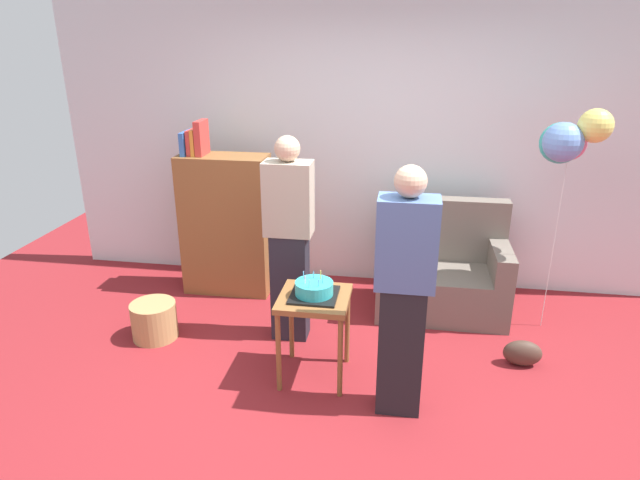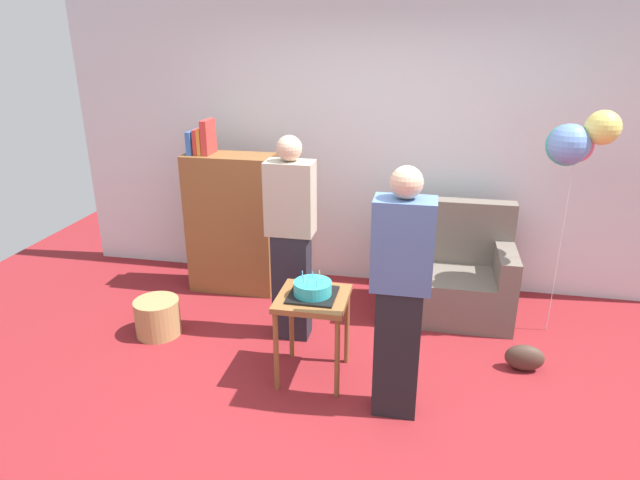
{
  "view_description": "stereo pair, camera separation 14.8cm",
  "coord_description": "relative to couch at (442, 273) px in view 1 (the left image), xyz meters",
  "views": [
    {
      "loc": [
        0.32,
        -3.06,
        2.33
      ],
      "look_at": [
        -0.25,
        0.52,
        0.95
      ],
      "focal_mm": 30.9,
      "sensor_mm": 36.0,
      "label": 1
    },
    {
      "loc": [
        0.47,
        -3.03,
        2.33
      ],
      "look_at": [
        -0.25,
        0.52,
        0.95
      ],
      "focal_mm": 30.9,
      "sensor_mm": 36.0,
      "label": 2
    }
  ],
  "objects": [
    {
      "name": "ground_plane",
      "position": [
        -0.68,
        -1.47,
        -0.34
      ],
      "size": [
        8.0,
        8.0,
        0.0
      ],
      "primitive_type": "plane",
      "color": "maroon"
    },
    {
      "name": "wall_back",
      "position": [
        -0.68,
        0.58,
        1.01
      ],
      "size": [
        6.0,
        0.1,
        2.7
      ],
      "primitive_type": "cube",
      "color": "silver",
      "rests_on": "ground_plane"
    },
    {
      "name": "couch",
      "position": [
        0.0,
        0.0,
        0.0
      ],
      "size": [
        1.1,
        0.7,
        0.96
      ],
      "color": "#6B6056",
      "rests_on": "ground_plane"
    },
    {
      "name": "bookshelf",
      "position": [
        -1.98,
        0.08,
        0.33
      ],
      "size": [
        0.8,
        0.36,
        1.6
      ],
      "color": "brown",
      "rests_on": "ground_plane"
    },
    {
      "name": "side_table",
      "position": [
        -0.93,
        -1.2,
        0.19
      ],
      "size": [
        0.48,
        0.48,
        0.63
      ],
      "color": "brown",
      "rests_on": "ground_plane"
    },
    {
      "name": "birthday_cake",
      "position": [
        -0.93,
        -1.2,
        0.34
      ],
      "size": [
        0.32,
        0.32,
        0.17
      ],
      "color": "black",
      "rests_on": "side_table"
    },
    {
      "name": "person_blowing_candles",
      "position": [
        -1.21,
        -0.67,
        0.49
      ],
      "size": [
        0.36,
        0.22,
        1.63
      ],
      "rotation": [
        0.0,
        0.0,
        0.08
      ],
      "color": "#23232D",
      "rests_on": "ground_plane"
    },
    {
      "name": "person_holding_cake",
      "position": [
        -0.33,
        -1.47,
        0.49
      ],
      "size": [
        0.36,
        0.22,
        1.63
      ],
      "rotation": [
        0.0,
        0.0,
        3.15
      ],
      "color": "black",
      "rests_on": "ground_plane"
    },
    {
      "name": "wicker_basket",
      "position": [
        -2.29,
        -0.88,
        -0.19
      ],
      "size": [
        0.36,
        0.36,
        0.3
      ],
      "primitive_type": "cylinder",
      "color": "#A88451",
      "rests_on": "ground_plane"
    },
    {
      "name": "handbag",
      "position": [
        0.57,
        -0.83,
        -0.24
      ],
      "size": [
        0.28,
        0.14,
        0.2
      ],
      "primitive_type": "ellipsoid",
      "color": "#473328",
      "rests_on": "ground_plane"
    },
    {
      "name": "balloon_bunch",
      "position": [
        0.83,
        -0.18,
        1.23
      ],
      "size": [
        0.48,
        0.44,
        1.81
      ],
      "color": "silver",
      "rests_on": "ground_plane"
    }
  ]
}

